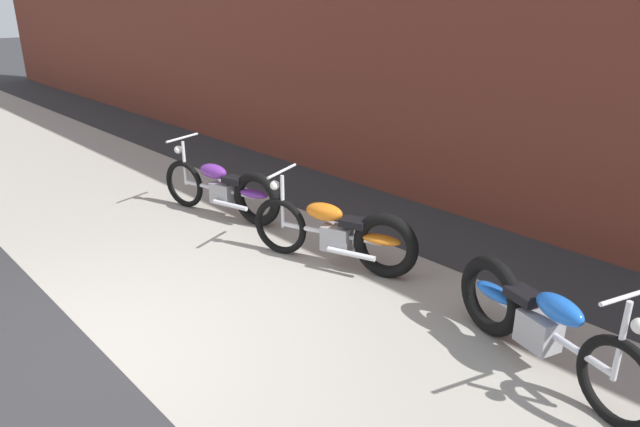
% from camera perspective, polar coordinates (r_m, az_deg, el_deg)
% --- Properties ---
extents(ground_plane, '(80.00, 80.00, 0.00)m').
position_cam_1_polar(ground_plane, '(5.34, -20.68, -12.86)').
color(ground_plane, '#2D2D30').
extents(sidewalk_slab, '(36.00, 3.50, 0.01)m').
position_cam_1_polar(sidewalk_slab, '(6.05, -5.29, -7.21)').
color(sidewalk_slab, '#9E998E').
rests_on(sidewalk_slab, ground).
extents(motorcycle_purple, '(1.96, 0.76, 1.03)m').
position_cam_1_polar(motorcycle_purple, '(7.78, -9.17, 2.33)').
color(motorcycle_purple, black).
rests_on(motorcycle_purple, ground).
extents(motorcycle_orange, '(1.92, 0.89, 1.03)m').
position_cam_1_polar(motorcycle_orange, '(6.27, 2.34, -2.09)').
color(motorcycle_orange, black).
rests_on(motorcycle_orange, ground).
extents(motorcycle_blue, '(1.95, 0.83, 1.03)m').
position_cam_1_polar(motorcycle_blue, '(5.01, 20.37, -9.84)').
color(motorcycle_blue, black).
rests_on(motorcycle_blue, ground).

